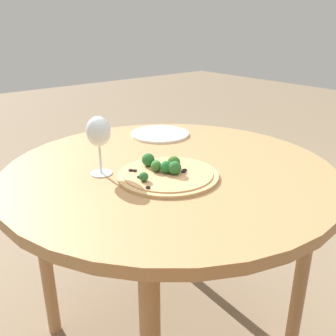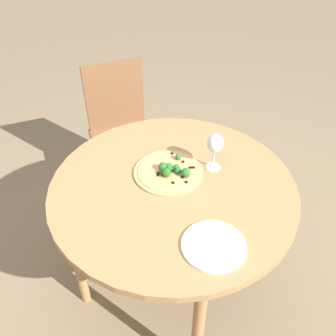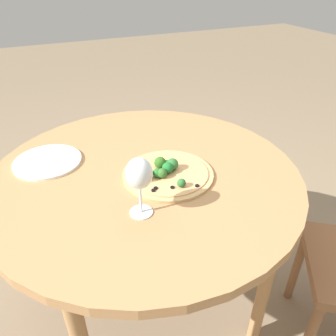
% 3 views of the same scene
% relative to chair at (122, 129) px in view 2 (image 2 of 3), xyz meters
% --- Properties ---
extents(ground_plane, '(12.00, 12.00, 0.00)m').
position_rel_chair_xyz_m(ground_plane, '(-0.72, 0.52, -0.49)').
color(ground_plane, '#847056').
extents(dining_table, '(1.09, 1.09, 0.76)m').
position_rel_chair_xyz_m(dining_table, '(-0.72, 0.52, 0.19)').
color(dining_table, '#A87A4C').
rests_on(dining_table, ground_plane).
extents(chair, '(0.56, 0.56, 0.91)m').
position_rel_chair_xyz_m(chair, '(0.00, 0.00, 0.00)').
color(chair, brown).
rests_on(chair, ground_plane).
extents(pizza, '(0.31, 0.31, 0.06)m').
position_rel_chair_xyz_m(pizza, '(-0.66, 0.46, 0.28)').
color(pizza, tan).
rests_on(pizza, dining_table).
extents(wine_glass, '(0.08, 0.08, 0.19)m').
position_rel_chair_xyz_m(wine_glass, '(-0.81, 0.31, 0.40)').
color(wine_glass, silver).
rests_on(wine_glass, dining_table).
extents(plate_near, '(0.24, 0.24, 0.01)m').
position_rel_chair_xyz_m(plate_near, '(-1.03, 0.72, 0.27)').
color(plate_near, white).
rests_on(plate_near, dining_table).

